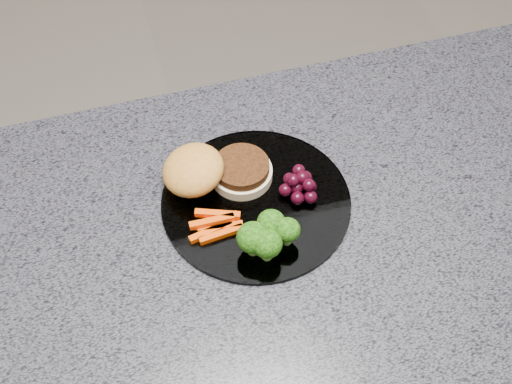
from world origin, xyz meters
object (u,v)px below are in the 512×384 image
island_cabinet (282,373)px  plate (256,202)px  burger (211,172)px  grape_bunch (300,185)px

island_cabinet → plate: (-0.03, 0.06, 0.47)m
island_cabinet → plate: size_ratio=4.62×
island_cabinet → burger: (-0.08, 0.11, 0.50)m
plate → burger: (-0.05, 0.05, 0.02)m
plate → grape_bunch: 0.06m
grape_bunch → burger: bearing=156.1°
burger → grape_bunch: burger is taller
island_cabinet → plate: plate is taller
island_cabinet → burger: burger is taller
plate → grape_bunch: (0.06, -0.00, 0.02)m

